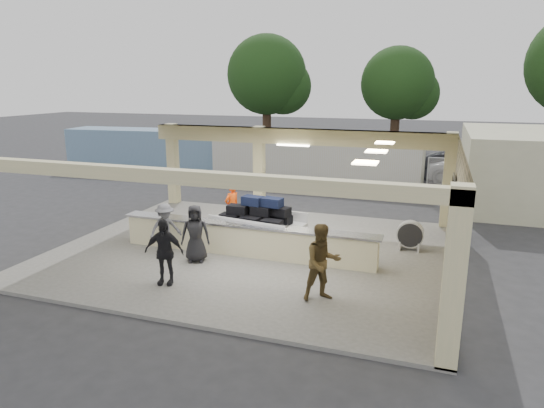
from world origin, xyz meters
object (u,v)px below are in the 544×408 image
at_px(passenger_d, 195,233).
at_px(baggage_handler, 232,207).
at_px(luggage_cart, 258,219).
at_px(car_white_a, 481,171).
at_px(passenger_b, 164,252).
at_px(car_dark, 458,167).
at_px(container_white, 315,160).
at_px(passenger_c, 165,229).
at_px(drum_fan, 410,235).
at_px(container_blue, 146,150).
at_px(baggage_counter, 246,239).
at_px(passenger_a, 322,262).

bearing_deg(passenger_d, baggage_handler, 72.91).
distance_m(luggage_cart, car_white_a, 15.20).
xyz_separation_m(passenger_b, passenger_d, (-0.01, 1.74, -0.02)).
height_order(car_dark, container_white, container_white).
xyz_separation_m(passenger_c, car_dark, (8.82, 15.67, -0.13)).
bearing_deg(container_white, drum_fan, -58.28).
bearing_deg(car_dark, luggage_cart, 161.92).
height_order(passenger_b, car_dark, passenger_b).
xyz_separation_m(passenger_b, passenger_c, (-1.17, 2.00, -0.08)).
bearing_deg(baggage_handler, passenger_c, 6.16).
relative_size(passenger_b, passenger_d, 1.03).
height_order(passenger_c, container_white, container_white).
xyz_separation_m(passenger_d, container_blue, (-10.36, 13.39, 0.29)).
distance_m(baggage_counter, passenger_d, 1.59).
xyz_separation_m(luggage_cart, container_blue, (-11.57, 11.37, 0.29)).
bearing_deg(container_white, baggage_counter, -83.58).
distance_m(passenger_c, passenger_d, 1.20).
height_order(drum_fan, container_blue, container_blue).
xyz_separation_m(passenger_c, car_white_a, (9.95, 14.94, -0.16)).
bearing_deg(baggage_handler, passenger_d, 27.80).
xyz_separation_m(passenger_a, container_white, (-3.78, 14.35, 0.16)).
height_order(baggage_handler, passenger_d, baggage_handler).
bearing_deg(container_blue, luggage_cart, -49.81).
height_order(passenger_a, passenger_d, passenger_a).
xyz_separation_m(baggage_counter, car_white_a, (7.60, 14.20, 0.15)).
height_order(passenger_c, car_white_a, passenger_c).
bearing_deg(passenger_b, passenger_a, -7.13).
relative_size(luggage_cart, passenger_c, 1.86).
distance_m(baggage_counter, container_white, 12.06).
height_order(passenger_a, container_blue, container_blue).
height_order(passenger_b, passenger_d, passenger_b).
height_order(luggage_cart, passenger_c, passenger_c).
bearing_deg(baggage_counter, passenger_c, -162.61).
bearing_deg(car_dark, container_white, 118.51).
bearing_deg(container_blue, drum_fan, -37.64).
height_order(luggage_cart, passenger_a, passenger_a).
distance_m(passenger_d, car_white_a, 17.55).
distance_m(luggage_cart, passenger_c, 2.95).
xyz_separation_m(luggage_cart, passenger_b, (-1.20, -3.76, 0.02)).
distance_m(car_white_a, container_white, 8.73).
distance_m(baggage_handler, passenger_d, 3.23).
xyz_separation_m(baggage_counter, container_white, (-0.85, 12.02, 0.62)).
relative_size(baggage_handler, car_dark, 0.37).
relative_size(car_dark, container_white, 0.41).
distance_m(baggage_handler, container_white, 9.81).
height_order(passenger_d, container_blue, container_blue).
bearing_deg(passenger_b, baggage_counter, 54.11).
height_order(luggage_cart, car_white_a, luggage_cart).
height_order(passenger_b, container_blue, container_blue).
relative_size(drum_fan, car_dark, 0.20).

